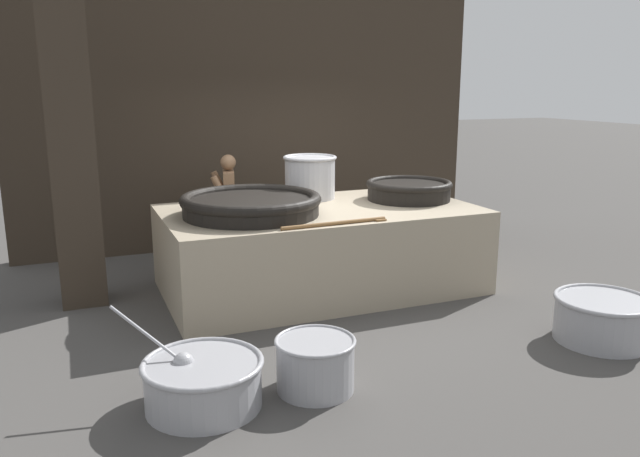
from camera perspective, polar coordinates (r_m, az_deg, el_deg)
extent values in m
plane|color=#474442|center=(7.52, 0.00, -5.45)|extent=(60.00, 60.00, 0.00)
cube|color=#382D23|center=(9.51, -5.90, 12.15)|extent=(7.04, 0.24, 4.50)
cube|color=#382D23|center=(7.15, -22.11, 11.01)|extent=(0.47, 0.47, 4.50)
cube|color=tan|center=(7.38, 0.00, -1.85)|extent=(3.61, 1.98, 0.98)
cylinder|color=black|center=(6.90, -6.32, 1.94)|extent=(1.49, 1.49, 0.18)
torus|color=black|center=(6.88, -6.34, 2.68)|extent=(1.55, 1.55, 0.12)
cylinder|color=black|center=(7.86, 8.12, 3.34)|extent=(1.03, 1.03, 0.20)
torus|color=black|center=(7.85, 8.14, 4.06)|extent=(1.07, 1.07, 0.08)
cylinder|color=#B7B7BC|center=(7.87, -0.93, 4.64)|extent=(0.63, 0.63, 0.52)
torus|color=#B7B7BC|center=(7.83, -0.93, 6.50)|extent=(0.67, 0.67, 0.04)
cylinder|color=brown|center=(6.38, 1.35, 0.48)|extent=(1.18, 0.09, 0.04)
cube|color=brown|center=(6.63, 5.46, 0.81)|extent=(0.12, 0.11, 0.02)
cylinder|color=#8C6647|center=(8.48, -8.17, -0.88)|extent=(0.11, 0.11, 0.73)
cylinder|color=#8C6647|center=(8.63, -8.19, -0.63)|extent=(0.11, 0.11, 0.73)
cube|color=olive|center=(8.52, -8.21, 0.20)|extent=(0.22, 0.26, 0.47)
cube|color=#8C6647|center=(8.43, -8.32, 3.43)|extent=(0.24, 0.46, 0.54)
cylinder|color=#8C6647|center=(8.21, -8.93, 3.14)|extent=(0.31, 0.15, 0.50)
cylinder|color=#8C6647|center=(8.65, -8.95, 3.63)|extent=(0.31, 0.15, 0.50)
sphere|color=#8C6647|center=(8.38, -8.40, 6.01)|extent=(0.21, 0.21, 0.21)
cylinder|color=#9E9EA3|center=(4.93, -10.60, -13.84)|extent=(0.88, 0.88, 0.35)
torus|color=#9E9EA3|center=(4.85, -10.69, -11.98)|extent=(0.92, 0.92, 0.04)
cylinder|color=#6B9347|center=(4.89, -10.64, -13.01)|extent=(0.77, 0.77, 0.09)
sphere|color=#9E9EA3|center=(4.91, -12.37, -11.89)|extent=(0.16, 0.16, 0.16)
cylinder|color=#9E9EA3|center=(4.96, -15.56, -9.32)|extent=(0.50, 0.35, 0.42)
cylinder|color=#9E9EA3|center=(6.55, 24.39, -7.64)|extent=(0.87, 0.87, 0.41)
torus|color=#9E9EA3|center=(6.48, 24.56, -5.94)|extent=(0.91, 0.91, 0.04)
cylinder|color=orange|center=(6.52, 24.47, -6.88)|extent=(0.76, 0.76, 0.10)
cylinder|color=orange|center=(6.35, 24.55, -6.70)|extent=(0.06, 0.06, 0.04)
cylinder|color=orange|center=(6.47, 24.49, -6.35)|extent=(0.06, 0.06, 0.04)
cylinder|color=orange|center=(6.59, 24.05, -5.96)|extent=(0.05, 0.05, 0.04)
cylinder|color=orange|center=(6.52, 24.43, -6.25)|extent=(0.05, 0.06, 0.03)
cylinder|color=orange|center=(6.40, 25.13, -6.63)|extent=(0.06, 0.06, 0.04)
cylinder|color=orange|center=(6.56, 27.02, -6.40)|extent=(0.04, 0.04, 0.03)
cylinder|color=orange|center=(6.63, 25.75, -6.08)|extent=(0.05, 0.05, 0.03)
cylinder|color=orange|center=(6.36, 23.19, -6.61)|extent=(0.06, 0.05, 0.03)
cylinder|color=orange|center=(6.56, 22.17, -5.94)|extent=(0.06, 0.05, 0.02)
cylinder|color=orange|center=(6.45, 25.27, -6.55)|extent=(0.06, 0.04, 0.03)
cylinder|color=orange|center=(6.53, 24.57, -6.24)|extent=(0.06, 0.04, 0.03)
cylinder|color=orange|center=(6.51, 24.50, -6.24)|extent=(0.06, 0.06, 0.04)
cylinder|color=orange|center=(6.49, 24.49, -6.29)|extent=(0.07, 0.07, 0.04)
cylinder|color=#9E9EA3|center=(5.07, -0.43, -12.38)|extent=(0.62, 0.62, 0.41)
torus|color=#9E9EA3|center=(4.99, -0.44, -10.23)|extent=(0.65, 0.65, 0.03)
cylinder|color=tan|center=(5.03, -0.44, -11.42)|extent=(0.55, 0.55, 0.10)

